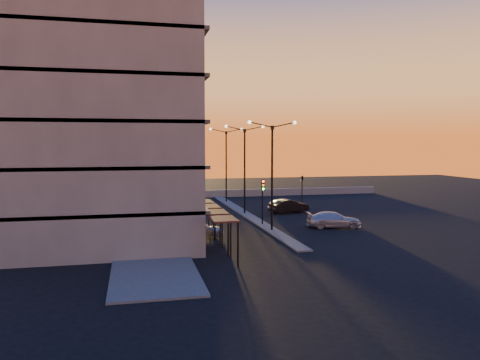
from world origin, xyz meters
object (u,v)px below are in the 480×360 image
object	(u,v)px
streetlamp_mid	(245,162)
car_sedan	(289,206)
traffic_light_main	(263,194)
car_wagon	(334,220)
car_hatchback	(199,229)

from	to	relation	value
streetlamp_mid	car_sedan	xyz separation A→B (m)	(4.93, -0.12, -4.85)
traffic_light_main	car_sedan	size ratio (longest dim) A/B	0.95
streetlamp_mid	car_wagon	distance (m)	12.29
streetlamp_mid	car_sedan	bearing A→B (deg)	-1.43
streetlamp_mid	traffic_light_main	size ratio (longest dim) A/B	2.24
car_sedan	car_wagon	bearing A→B (deg)	173.49
car_hatchback	car_sedan	size ratio (longest dim) A/B	0.90
traffic_light_main	car_wagon	xyz separation A→B (m)	(5.98, -2.44, -2.18)
traffic_light_main	car_wagon	bearing A→B (deg)	-22.19
streetlamp_mid	car_sedan	distance (m)	6.92
traffic_light_main	car_wagon	size ratio (longest dim) A/B	0.88
traffic_light_main	car_sedan	world-z (taller)	traffic_light_main
traffic_light_main	car_sedan	bearing A→B (deg)	54.87
streetlamp_mid	traffic_light_main	bearing A→B (deg)	-90.00
streetlamp_mid	traffic_light_main	xyz separation A→B (m)	(0.00, -7.13, -2.70)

